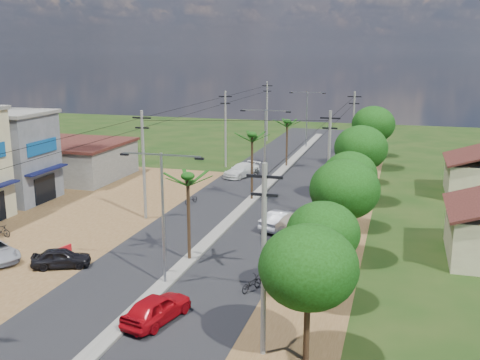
# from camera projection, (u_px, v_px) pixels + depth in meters

# --- Properties ---
(ground) EXTENTS (160.00, 160.00, 0.00)m
(ground) POSITION_uv_depth(u_px,v_px,m) (165.00, 285.00, 33.54)
(ground) COLOR black
(ground) RESTS_ON ground
(road) EXTENTS (12.00, 110.00, 0.04)m
(road) POSITION_uv_depth(u_px,v_px,m) (237.00, 215.00, 47.57)
(road) COLOR black
(road) RESTS_ON ground
(median) EXTENTS (1.00, 90.00, 0.18)m
(median) POSITION_uv_depth(u_px,v_px,m) (246.00, 205.00, 50.36)
(median) COLOR #605E56
(median) RESTS_ON ground
(dirt_lot_west) EXTENTS (18.00, 46.00, 0.04)m
(dirt_lot_west) POSITION_uv_depth(u_px,v_px,m) (33.00, 224.00, 45.10)
(dirt_lot_west) COLOR brown
(dirt_lot_west) RESTS_ON ground
(dirt_shoulder_east) EXTENTS (5.00, 90.00, 0.03)m
(dirt_shoulder_east) POSITION_uv_depth(u_px,v_px,m) (337.00, 224.00, 45.26)
(dirt_shoulder_east) COLOR brown
(dirt_shoulder_east) RESTS_ON ground
(shophouse_grey) EXTENTS (9.00, 6.40, 8.30)m
(shophouse_grey) POSITION_uv_depth(u_px,v_px,m) (5.00, 156.00, 51.67)
(shophouse_grey) COLOR #505358
(shophouse_grey) RESTS_ON ground
(low_shed) EXTENTS (10.40, 10.40, 3.95)m
(low_shed) POSITION_uv_depth(u_px,v_px,m) (76.00, 160.00, 61.25)
(low_shed) COLOR #605E56
(low_shed) RESTS_ON ground
(tree_east_a) EXTENTS (4.40, 4.40, 6.37)m
(tree_east_a) POSITION_uv_depth(u_px,v_px,m) (308.00, 267.00, 24.33)
(tree_east_a) COLOR black
(tree_east_a) RESTS_ON ground
(tree_east_b) EXTENTS (4.00, 4.00, 5.83)m
(tree_east_b) POSITION_uv_depth(u_px,v_px,m) (323.00, 233.00, 30.09)
(tree_east_b) COLOR black
(tree_east_b) RESTS_ON ground
(tree_east_c) EXTENTS (4.60, 4.60, 6.83)m
(tree_east_c) POSITION_uv_depth(u_px,v_px,m) (345.00, 189.00, 36.36)
(tree_east_c) COLOR black
(tree_east_c) RESTS_ON ground
(tree_east_d) EXTENTS (4.20, 4.20, 6.13)m
(tree_east_d) POSITION_uv_depth(u_px,v_px,m) (350.00, 175.00, 43.11)
(tree_east_d) COLOR black
(tree_east_d) RESTS_ON ground
(tree_east_e) EXTENTS (4.80, 4.80, 7.14)m
(tree_east_e) POSITION_uv_depth(u_px,v_px,m) (361.00, 148.00, 50.36)
(tree_east_e) COLOR black
(tree_east_e) RESTS_ON ground
(tree_east_f) EXTENTS (3.80, 3.80, 5.52)m
(tree_east_f) POSITION_uv_depth(u_px,v_px,m) (362.00, 147.00, 58.23)
(tree_east_f) COLOR black
(tree_east_f) RESTS_ON ground
(tree_east_g) EXTENTS (5.00, 5.00, 7.38)m
(tree_east_g) POSITION_uv_depth(u_px,v_px,m) (373.00, 124.00, 65.24)
(tree_east_g) COLOR black
(tree_east_g) RESTS_ON ground
(tree_east_h) EXTENTS (4.40, 4.40, 6.52)m
(tree_east_h) POSITION_uv_depth(u_px,v_px,m) (374.00, 121.00, 72.94)
(tree_east_h) COLOR black
(tree_east_h) RESTS_ON ground
(palm_median_near) EXTENTS (2.00, 2.00, 6.15)m
(palm_median_near) POSITION_uv_depth(u_px,v_px,m) (188.00, 180.00, 36.03)
(palm_median_near) COLOR black
(palm_median_near) RESTS_ON ground
(palm_median_mid) EXTENTS (2.00, 2.00, 6.55)m
(palm_median_mid) POSITION_uv_depth(u_px,v_px,m) (252.00, 138.00, 50.92)
(palm_median_mid) COLOR black
(palm_median_mid) RESTS_ON ground
(palm_median_far) EXTENTS (2.00, 2.00, 5.85)m
(palm_median_far) POSITION_uv_depth(u_px,v_px,m) (287.00, 123.00, 66.03)
(palm_median_far) COLOR black
(palm_median_far) RESTS_ON ground
(streetlight_near) EXTENTS (5.10, 0.18, 8.00)m
(streetlight_near) POSITION_uv_depth(u_px,v_px,m) (163.00, 208.00, 32.46)
(streetlight_near) COLOR gray
(streetlight_near) RESTS_ON ground
(streetlight_mid) EXTENTS (5.10, 0.18, 8.00)m
(streetlight_mid) POSITION_uv_depth(u_px,v_px,m) (265.00, 142.00, 55.85)
(streetlight_mid) COLOR gray
(streetlight_mid) RESTS_ON ground
(streetlight_far) EXTENTS (5.10, 0.18, 8.00)m
(streetlight_far) POSITION_uv_depth(u_px,v_px,m) (307.00, 115.00, 79.23)
(streetlight_far) COLOR gray
(streetlight_far) RESTS_ON ground
(utility_pole_w_b) EXTENTS (1.60, 0.24, 9.00)m
(utility_pole_w_b) POSITION_uv_depth(u_px,v_px,m) (144.00, 163.00, 45.59)
(utility_pole_w_b) COLOR #605E56
(utility_pole_w_b) RESTS_ON ground
(utility_pole_w_c) EXTENTS (1.60, 0.24, 9.00)m
(utility_pole_w_c) POSITION_uv_depth(u_px,v_px,m) (225.00, 128.00, 66.17)
(utility_pole_w_c) COLOR #605E56
(utility_pole_w_c) RESTS_ON ground
(utility_pole_w_d) EXTENTS (1.60, 0.24, 9.00)m
(utility_pole_w_d) POSITION_uv_depth(u_px,v_px,m) (267.00, 110.00, 85.82)
(utility_pole_w_d) COLOR #605E56
(utility_pole_w_d) RESTS_ON ground
(utility_pole_e_a) EXTENTS (1.60, 0.24, 9.00)m
(utility_pole_e_a) POSITION_uv_depth(u_px,v_px,m) (264.00, 257.00, 24.82)
(utility_pole_e_a) COLOR #605E56
(utility_pole_e_a) RESTS_ON ground
(utility_pole_e_b) EXTENTS (1.60, 0.24, 9.00)m
(utility_pole_e_b) POSITION_uv_depth(u_px,v_px,m) (329.00, 163.00, 45.40)
(utility_pole_e_b) COLOR #605E56
(utility_pole_e_b) RESTS_ON ground
(utility_pole_e_c) EXTENTS (1.60, 0.24, 9.00)m
(utility_pole_e_c) POSITION_uv_depth(u_px,v_px,m) (353.00, 128.00, 65.98)
(utility_pole_e_c) COLOR #605E56
(utility_pole_e_c) RESTS_ON ground
(car_red_near) EXTENTS (2.73, 4.60, 1.47)m
(car_red_near) POSITION_uv_depth(u_px,v_px,m) (157.00, 309.00, 28.78)
(car_red_near) COLOR #9B080F
(car_red_near) RESTS_ON ground
(car_silver_mid) EXTENTS (3.15, 4.74, 1.48)m
(car_silver_mid) POSITION_uv_depth(u_px,v_px,m) (283.00, 220.00, 43.73)
(car_silver_mid) COLOR #ABADB4
(car_silver_mid) RESTS_ON ground
(car_white_far) EXTENTS (3.67, 5.35, 1.44)m
(car_white_far) POSITION_uv_depth(u_px,v_px,m) (242.00, 171.00, 61.83)
(car_white_far) COLOR silver
(car_white_far) RESTS_ON ground
(car_parked_dark) EXTENTS (3.98, 2.87, 1.26)m
(car_parked_dark) POSITION_uv_depth(u_px,v_px,m) (61.00, 258.00, 36.03)
(car_parked_dark) COLOR black
(car_parked_dark) RESTS_ON ground
(moto_rider_east) EXTENTS (1.24, 1.80, 0.90)m
(moto_rider_east) POSITION_uv_depth(u_px,v_px,m) (251.00, 284.00, 32.52)
(moto_rider_east) COLOR black
(moto_rider_east) RESTS_ON ground
(moto_rider_west_a) EXTENTS (1.10, 1.72, 0.85)m
(moto_rider_west_a) POSITION_uv_depth(u_px,v_px,m) (191.00, 199.00, 51.00)
(moto_rider_west_a) COLOR black
(moto_rider_west_a) RESTS_ON ground
(moto_rider_west_b) EXTENTS (0.67, 1.55, 0.90)m
(moto_rider_west_b) POSITION_uv_depth(u_px,v_px,m) (257.00, 172.00, 62.15)
(moto_rider_west_b) COLOR black
(moto_rider_west_b) RESTS_ON ground
(roadside_sign) EXTENTS (0.40, 1.29, 1.09)m
(roadside_sign) POSITION_uv_depth(u_px,v_px,m) (64.00, 254.00, 37.00)
(roadside_sign) COLOR #B41018
(roadside_sign) RESTS_ON ground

